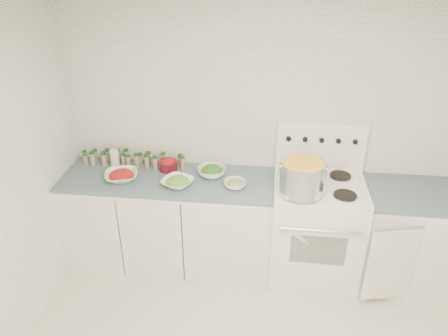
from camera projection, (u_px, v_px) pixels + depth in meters
The scene contains 13 objects.
room_walls at pixel (259, 188), 2.35m from camera, with size 3.54×3.04×2.52m.
counter_left at pixel (170, 221), 4.00m from camera, with size 1.85×0.62×0.90m.
stove at pixel (315, 227), 3.84m from camera, with size 0.76×0.70×1.36m.
counter_right at pixel (411, 238), 3.78m from camera, with size 0.89×0.73×0.90m.
stock_pot at pixel (302, 176), 3.42m from camera, with size 0.37×0.35×0.27m.
bowl_tomato at pixel (121, 176), 3.74m from camera, with size 0.34×0.34×0.09m.
bowl_snowpea at pixel (178, 182), 3.65m from camera, with size 0.33×0.33×0.08m.
bowl_broccoli at pixel (212, 171), 3.80m from camera, with size 0.28×0.28×0.10m.
bowl_zucchini at pixel (235, 184), 3.63m from camera, with size 0.22×0.22×0.08m.
bowl_pepper at pixel (168, 164), 3.90m from camera, with size 0.17×0.17×0.10m.
salt_canister at pixel (115, 158), 3.95m from camera, with size 0.08×0.08×0.16m, color white.
tin_can at pixel (154, 161), 3.97m from camera, with size 0.07×0.07×0.10m, color #ABA791.
spice_cluster at pixel (128, 159), 3.97m from camera, with size 0.95×0.16×0.14m.
Camera 1 is at (0.05, -2.03, 2.76)m, focal length 35.00 mm.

